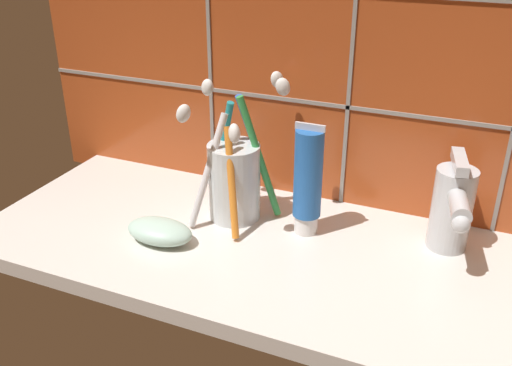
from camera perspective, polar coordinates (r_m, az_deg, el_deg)
sink_counter at (r=68.14cm, az=3.60°, el=-7.52°), size 77.78×29.59×2.00cm
tile_wall_backsplash at (r=73.39cm, az=8.13°, el=11.53°), size 87.78×1.72×40.96cm
toothbrush_cup at (r=71.99cm, az=-2.16°, el=0.72°), size 12.48×14.89×18.72cm
toothpaste_tube at (r=68.17cm, az=5.40°, el=0.23°), size 3.61×3.43×14.22cm
sink_faucet at (r=68.85cm, az=19.09°, el=-2.28°), size 4.75×11.07×11.58cm
soap_bar at (r=69.61cm, az=-9.62°, el=-4.78°), size 8.46×5.02×2.74cm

